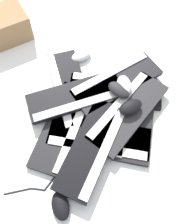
# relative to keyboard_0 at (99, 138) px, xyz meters

# --- Properties ---
(ground_plane) EXTENTS (3.20, 3.20, 0.00)m
(ground_plane) POSITION_rel_keyboard_0_xyz_m (-0.15, 0.03, -0.01)
(ground_plane) COLOR silver
(keyboard_0) EXTENTS (0.32, 0.46, 0.03)m
(keyboard_0) POSITION_rel_keyboard_0_xyz_m (0.00, 0.00, 0.00)
(keyboard_0) COLOR black
(keyboard_0) RESTS_ON ground
(keyboard_1) EXTENTS (0.46, 0.32, 0.03)m
(keyboard_1) POSITION_rel_keyboard_0_xyz_m (-0.06, 0.19, 0.00)
(keyboard_1) COLOR black
(keyboard_1) RESTS_ON ground
(keyboard_2) EXTENTS (0.30, 0.46, 0.03)m
(keyboard_2) POSITION_rel_keyboard_0_xyz_m (-0.22, 0.14, 0.00)
(keyboard_2) COLOR black
(keyboard_2) RESTS_ON ground
(keyboard_3) EXTENTS (0.45, 0.17, 0.03)m
(keyboard_3) POSITION_rel_keyboard_0_xyz_m (-0.28, -0.07, 0.00)
(keyboard_3) COLOR black
(keyboard_3) RESTS_ON ground
(keyboard_4) EXTENTS (0.45, 0.36, 0.03)m
(keyboard_4) POSITION_rel_keyboard_0_xyz_m (-0.09, -0.14, 0.00)
(keyboard_4) COLOR black
(keyboard_4) RESTS_ON ground
(keyboard_5) EXTENTS (0.44, 0.39, 0.03)m
(keyboard_5) POSITION_rel_keyboard_0_xyz_m (0.05, -0.04, 0.03)
(keyboard_5) COLOR black
(keyboard_5) RESTS_ON keyboard_0
(keyboard_6) EXTENTS (0.28, 0.46, 0.03)m
(keyboard_6) POSITION_rel_keyboard_0_xyz_m (-0.24, 0.15, 0.03)
(keyboard_6) COLOR black
(keyboard_6) RESTS_ON keyboard_2
(keyboard_7) EXTENTS (0.19, 0.45, 0.03)m
(keyboard_7) POSITION_rel_keyboard_0_xyz_m (-0.21, -0.06, 0.03)
(keyboard_7) COLOR black
(keyboard_7) RESTS_ON keyboard_3
(keyboard_8) EXTENTS (0.39, 0.44, 0.03)m
(keyboard_8) POSITION_rel_keyboard_0_xyz_m (-0.08, 0.15, 0.03)
(keyboard_8) COLOR #232326
(keyboard_8) RESTS_ON keyboard_1
(mouse_0) EXTENTS (0.09, 0.12, 0.04)m
(mouse_0) POSITION_rel_keyboard_0_xyz_m (-0.08, 0.16, 0.07)
(mouse_0) COLOR black
(mouse_0) RESTS_ON keyboard_8
(mouse_1) EXTENTS (0.12, 0.08, 0.04)m
(mouse_1) POSITION_rel_keyboard_0_xyz_m (-0.19, 0.17, 0.07)
(mouse_1) COLOR #B7B7BC
(mouse_1) RESTS_ON keyboard_6
(mouse_2) EXTENTS (0.13, 0.12, 0.04)m
(mouse_2) POSITION_rel_keyboard_0_xyz_m (-0.18, 0.14, 0.07)
(mouse_2) COLOR black
(mouse_2) RESTS_ON keyboard_6
(mouse_3) EXTENTS (0.11, 0.07, 0.04)m
(mouse_3) POSITION_rel_keyboard_0_xyz_m (0.24, -0.21, 0.01)
(mouse_3) COLOR black
(mouse_3) RESTS_ON ground
(mouse_4) EXTENTS (0.09, 0.12, 0.04)m
(mouse_4) POSITION_rel_keyboard_0_xyz_m (-0.46, 0.03, 0.01)
(mouse_4) COLOR #B7B7BC
(mouse_4) RESTS_ON ground
(cable_0) EXTENTS (0.65, 0.32, 0.01)m
(cable_0) POSITION_rel_keyboard_0_xyz_m (-0.09, -0.20, -0.01)
(cable_0) COLOR black
(cable_0) RESTS_ON ground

